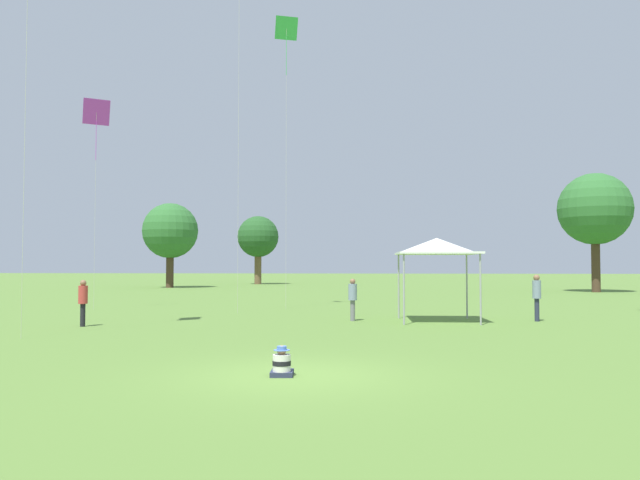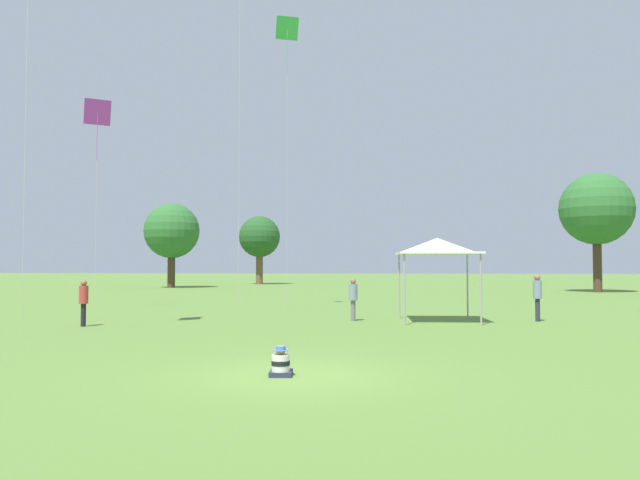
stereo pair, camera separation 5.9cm
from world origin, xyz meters
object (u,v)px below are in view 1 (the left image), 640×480
at_px(person_standing_1, 353,296).
at_px(distant_tree_2, 595,209).
at_px(kite_6, 286,37).
at_px(person_standing_2, 83,299).
at_px(canopy_tent, 437,247).
at_px(seated_toddler, 282,364).
at_px(distant_tree_1, 258,237).
at_px(person_standing_0, 537,293).
at_px(distant_tree_0, 170,231).
at_px(kite_1, 96,116).

relative_size(person_standing_1, distant_tree_2, 0.17).
relative_size(person_standing_1, kite_6, 0.11).
height_order(person_standing_2, canopy_tent, canopy_tent).
xyz_separation_m(seated_toddler, distant_tree_1, (-11.87, 58.50, 5.16)).
relative_size(person_standing_0, distant_tree_0, 0.22).
relative_size(kite_6, distant_tree_1, 1.89).
bearing_deg(person_standing_1, distant_tree_1, 38.31).
height_order(person_standing_2, distant_tree_0, distant_tree_0).
bearing_deg(distant_tree_2, distant_tree_1, 149.78).
distance_m(person_standing_0, kite_1, 22.34).
bearing_deg(person_standing_1, distant_tree_0, 51.98).
distance_m(person_standing_1, person_standing_2, 10.04).
bearing_deg(canopy_tent, seated_toddler, -108.76).
height_order(seated_toddler, person_standing_0, person_standing_0).
xyz_separation_m(person_standing_2, canopy_tent, (12.83, 3.16, 1.92)).
bearing_deg(person_standing_0, seated_toddler, 153.86).
bearing_deg(person_standing_2, distant_tree_2, 35.75).
relative_size(person_standing_0, distant_tree_2, 0.19).
xyz_separation_m(person_standing_0, person_standing_1, (-7.19, -0.47, -0.11)).
xyz_separation_m(person_standing_0, kite_6, (-10.80, 5.90, 12.70)).
height_order(canopy_tent, distant_tree_1, distant_tree_1).
xyz_separation_m(distant_tree_1, distant_tree_2, (31.41, -18.30, 1.33)).
height_order(person_standing_2, distant_tree_2, distant_tree_2).
bearing_deg(seated_toddler, canopy_tent, 67.10).
bearing_deg(distant_tree_0, kite_6, -60.95).
height_order(person_standing_1, kite_6, kite_6).
bearing_deg(kite_1, kite_6, -158.49).
height_order(person_standing_1, distant_tree_1, distant_tree_1).
relative_size(kite_6, distant_tree_0, 1.80).
bearing_deg(canopy_tent, distant_tree_2, 61.14).
bearing_deg(kite_6, person_standing_1, 144.98).
xyz_separation_m(canopy_tent, kite_6, (-6.90, 6.36, 10.89)).
height_order(seated_toddler, canopy_tent, canopy_tent).
relative_size(canopy_tent, distant_tree_2, 0.34).
bearing_deg(canopy_tent, distant_tree_0, 123.16).
bearing_deg(distant_tree_1, seated_toddler, -78.53).
bearing_deg(person_standing_1, distant_tree_2, -10.94).
bearing_deg(kite_1, seated_toddler, 137.82).
xyz_separation_m(person_standing_1, distant_tree_1, (-12.77, 46.15, 4.41)).
relative_size(seated_toddler, kite_6, 0.04).
height_order(person_standing_1, kite_1, kite_1).
xyz_separation_m(seated_toddler, kite_6, (-2.71, 18.72, 13.57)).
distance_m(kite_6, distant_tree_1, 41.68).
relative_size(person_standing_1, person_standing_2, 1.00).
xyz_separation_m(kite_1, distant_tree_2, (31.60, 22.89, -2.90)).
distance_m(kite_6, distant_tree_0, 33.16).
bearing_deg(person_standing_2, seated_toddler, -58.81).
distance_m(person_standing_0, distant_tree_1, 50.04).
bearing_deg(person_standing_2, kite_1, 100.90).
bearing_deg(person_standing_2, distant_tree_0, 92.42).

